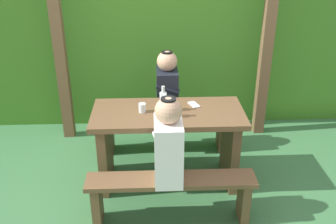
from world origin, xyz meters
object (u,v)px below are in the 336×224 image
(picnic_table, at_px, (168,135))
(drinking_glass, at_px, (142,108))
(bench_far, at_px, (166,125))
(person_black_coat, at_px, (167,87))
(bottle_left, at_px, (163,101))
(bench_near, at_px, (171,190))
(cell_phone, at_px, (194,105))
(person_white_shirt, at_px, (168,143))
(bottle_right, at_px, (165,108))

(picnic_table, distance_m, drinking_glass, 0.37)
(picnic_table, height_order, bench_far, picnic_table)
(person_black_coat, xyz_separation_m, bottle_left, (-0.06, -0.57, 0.09))
(bench_near, relative_size, person_black_coat, 1.95)
(person_black_coat, xyz_separation_m, cell_phone, (0.24, -0.45, -0.00))
(person_white_shirt, relative_size, person_black_coat, 1.00)
(person_white_shirt, xyz_separation_m, bottle_left, (-0.02, 0.60, 0.09))
(drinking_glass, height_order, bottle_left, bottle_left)
(person_black_coat, distance_m, cell_phone, 0.51)
(person_white_shirt, relative_size, bottle_right, 3.29)
(bench_far, distance_m, drinking_glass, 0.80)
(bottle_right, bearing_deg, bottle_left, 93.92)
(bench_near, relative_size, bottle_right, 6.41)
(drinking_glass, height_order, bottle_right, bottle_right)
(picnic_table, xyz_separation_m, bottle_right, (-0.03, -0.12, 0.34))
(bench_near, distance_m, person_white_shirt, 0.45)
(bench_far, xyz_separation_m, cell_phone, (0.25, -0.46, 0.45))
(bottle_left, bearing_deg, bench_far, 85.67)
(person_white_shirt, relative_size, drinking_glass, 8.58)
(bench_far, distance_m, bottle_left, 0.79)
(bench_far, xyz_separation_m, bottle_left, (-0.04, -0.57, 0.55))
(bottle_left, bearing_deg, drinking_glass, -176.55)
(picnic_table, bearing_deg, drinking_glass, 178.94)
(person_white_shirt, xyz_separation_m, person_black_coat, (0.04, 1.17, 0.00))
(bottle_left, xyz_separation_m, cell_phone, (0.30, 0.12, -0.09))
(bottle_left, bearing_deg, cell_phone, 21.30)
(bench_near, bearing_deg, person_white_shirt, 171.56)
(cell_phone, bearing_deg, bottle_right, -159.67)
(picnic_table, bearing_deg, bottle_left, 159.81)
(bench_near, bearing_deg, bottle_left, 94.10)
(bench_near, distance_m, drinking_glass, 0.80)
(bench_far, xyz_separation_m, drinking_glass, (-0.23, -0.58, 0.49))
(drinking_glass, xyz_separation_m, cell_phone, (0.49, 0.13, -0.04))
(person_white_shirt, relative_size, bottle_left, 2.96)
(cell_phone, bearing_deg, bottle_left, -179.60)
(bench_far, bearing_deg, bottle_left, -94.33)
(bench_far, height_order, person_white_shirt, person_white_shirt)
(bottle_left, height_order, bottle_right, bottle_left)
(picnic_table, relative_size, cell_phone, 10.00)
(bench_near, relative_size, drinking_glass, 16.69)
(picnic_table, relative_size, bench_near, 1.00)
(drinking_glass, bearing_deg, picnic_table, -1.06)
(person_black_coat, distance_m, drinking_glass, 0.63)
(person_white_shirt, distance_m, drinking_glass, 0.63)
(bottle_right, xyz_separation_m, cell_phone, (0.29, 0.25, -0.09))
(bench_near, bearing_deg, drinking_glass, 111.67)
(picnic_table, xyz_separation_m, drinking_glass, (-0.23, 0.00, 0.29))
(picnic_table, bearing_deg, person_black_coat, 88.49)
(bench_near, distance_m, person_black_coat, 1.25)
(bottle_left, xyz_separation_m, bottle_right, (0.01, -0.14, -0.01))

